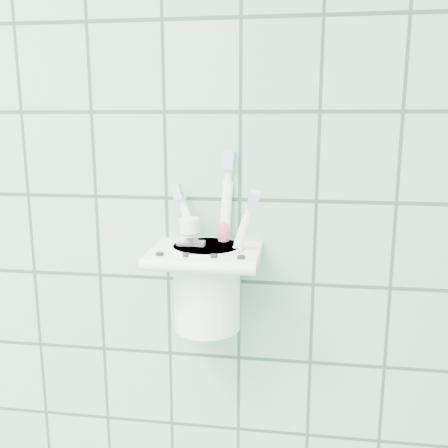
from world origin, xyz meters
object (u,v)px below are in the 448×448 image
Objects in this scene: holder_bracket at (206,256)px; toothbrush_blue at (218,237)px; toothbrush_pink at (218,251)px; toothbrush_orange at (214,250)px; toothpaste_tube at (196,261)px; cup at (207,284)px.

holder_bracket is 0.62× the size of toothbrush_blue.
toothbrush_blue reaches higher than toothbrush_pink.
toothbrush_pink reaches higher than holder_bracket.
toothbrush_orange is (0.01, 0.01, 0.00)m from holder_bracket.
holder_bracket is 0.98× the size of toothpaste_tube.
cup is (0.00, 0.00, -0.04)m from holder_bracket.
toothpaste_tube reaches higher than cup.
holder_bracket is at bearing -143.52° from toothbrush_pink.
toothbrush_blue is 0.02m from toothbrush_orange.
toothbrush_pink is at bearing -77.34° from toothbrush_blue.
toothbrush_orange is at bearing 50.68° from cup.
toothbrush_pink is at bearing 9.29° from cup.
toothbrush_blue is (0.01, 0.01, 0.06)m from cup.
toothbrush_pink is 0.01m from toothbrush_orange.
holder_bracket is 0.03m from toothbrush_blue.
cup is 0.80× the size of toothpaste_tube.
toothpaste_tube is at bearing -173.00° from toothbrush_orange.
toothbrush_blue is (0.01, 0.01, 0.02)m from holder_bracket.
cup is 0.04m from toothbrush_pink.
toothbrush_blue is 1.58× the size of toothpaste_tube.
toothbrush_blue is at bearing 47.46° from holder_bracket.
toothbrush_pink reaches higher than cup.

